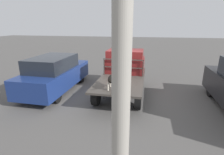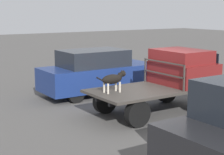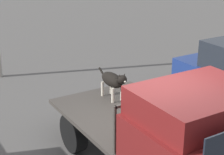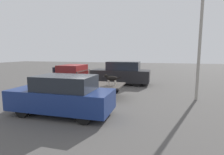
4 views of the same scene
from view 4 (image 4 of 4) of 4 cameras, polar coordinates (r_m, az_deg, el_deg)
ground_plane at (r=10.99m, az=-7.32°, el=-6.20°), size 80.00×80.00×0.00m
flatbed_truck at (r=10.85m, az=-7.37°, el=-3.10°), size 4.15×2.01×0.82m
truck_cab at (r=11.25m, az=-13.09°, el=1.02°), size 1.59×1.89×1.13m
truck_headboard at (r=10.88m, az=-9.25°, el=0.89°), size 0.04×1.89×0.80m
dog at (r=10.16m, az=-0.30°, el=-0.26°), size 1.04×0.28×0.65m
parked_sedan at (r=7.89m, az=-15.95°, el=-5.63°), size 4.47×1.78×1.73m
parked_pickup_far at (r=15.08m, az=3.06°, el=1.41°), size 4.93×1.87×1.97m
light_pole_near at (r=11.27m, az=27.41°, el=20.12°), size 0.47×0.47×8.03m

